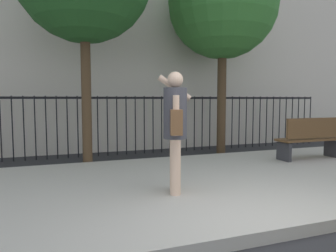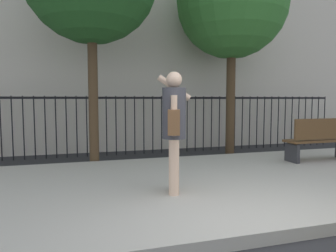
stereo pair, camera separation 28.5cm
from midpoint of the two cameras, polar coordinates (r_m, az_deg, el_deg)
ground_plane at (r=3.82m, az=18.16°, el=-18.90°), size 60.00×60.00×0.00m
sidewalk at (r=5.58m, az=3.78°, el=-10.20°), size 28.00×4.40×0.15m
iron_fence at (r=8.91m, az=-5.94°, el=1.58°), size 12.03×0.04×1.60m
pedestrian_on_phone at (r=4.60m, az=-0.47°, el=0.51°), size 0.53×0.72×1.76m
street_bench at (r=7.92m, az=23.22°, el=-1.88°), size 1.60×0.45×0.95m
street_tree_far at (r=9.36m, az=8.80°, el=20.60°), size 2.97×2.97×5.58m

